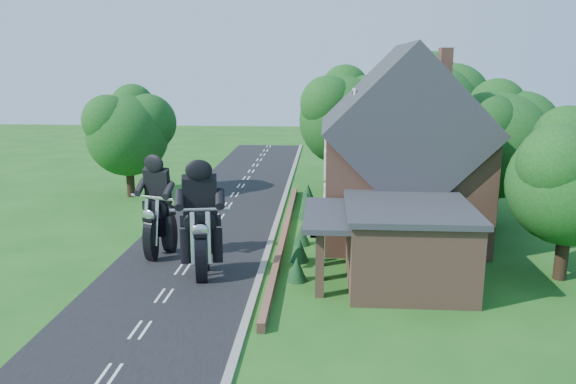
# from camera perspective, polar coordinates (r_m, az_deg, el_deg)

# --- Properties ---
(ground) EXTENTS (120.00, 120.00, 0.00)m
(ground) POSITION_cam_1_polar(r_m,az_deg,el_deg) (26.39, -10.66, -7.76)
(ground) COLOR #1C5517
(ground) RESTS_ON ground
(road) EXTENTS (7.00, 80.00, 0.02)m
(road) POSITION_cam_1_polar(r_m,az_deg,el_deg) (26.39, -10.66, -7.74)
(road) COLOR black
(road) RESTS_ON ground
(kerb) EXTENTS (0.30, 80.00, 0.12)m
(kerb) POSITION_cam_1_polar(r_m,az_deg,el_deg) (25.72, -2.69, -7.95)
(kerb) COLOR gray
(kerb) RESTS_ON ground
(garden_wall) EXTENTS (0.30, 22.00, 0.40)m
(garden_wall) POSITION_cam_1_polar(r_m,az_deg,el_deg) (30.32, -0.40, -4.37)
(garden_wall) COLOR #8C5B47
(garden_wall) RESTS_ON ground
(house) EXTENTS (9.54, 8.64, 10.24)m
(house) POSITION_cam_1_polar(r_m,az_deg,el_deg) (30.53, 11.42, 3.48)
(house) COLOR #8C5B47
(house) RESTS_ON ground
(annex) EXTENTS (7.05, 5.94, 3.44)m
(annex) POSITION_cam_1_polar(r_m,az_deg,el_deg) (24.48, 11.73, -5.08)
(annex) COLOR #8C5B47
(annex) RESTS_ON ground
(tree_house_right) EXTENTS (6.51, 6.00, 8.40)m
(tree_house_right) POSITION_cam_1_polar(r_m,az_deg,el_deg) (34.29, 21.22, 5.31)
(tree_house_right) COLOR black
(tree_house_right) RESTS_ON ground
(tree_behind_house) EXTENTS (7.81, 7.20, 10.08)m
(tree_behind_house) POSITION_cam_1_polar(r_m,az_deg,el_deg) (40.86, 14.90, 8.31)
(tree_behind_house) COLOR black
(tree_behind_house) RESTS_ON ground
(tree_behind_left) EXTENTS (6.94, 6.40, 9.16)m
(tree_behind_left) POSITION_cam_1_polar(r_m,az_deg,el_deg) (41.18, 6.27, 8.00)
(tree_behind_left) COLOR black
(tree_behind_left) RESTS_ON ground
(tree_far_road) EXTENTS (6.08, 5.60, 7.84)m
(tree_far_road) POSITION_cam_1_polar(r_m,az_deg,el_deg) (40.48, -15.47, 6.26)
(tree_far_road) COLOR black
(tree_far_road) RESTS_ON ground
(shrub_a) EXTENTS (0.90, 0.90, 1.10)m
(shrub_a) POSITION_cam_1_polar(r_m,az_deg,el_deg) (24.49, 0.91, -7.81)
(shrub_a) COLOR #103419
(shrub_a) RESTS_ON ground
(shrub_b) EXTENTS (0.90, 0.90, 1.10)m
(shrub_b) POSITION_cam_1_polar(r_m,az_deg,el_deg) (26.83, 1.18, -5.92)
(shrub_b) COLOR #103419
(shrub_b) RESTS_ON ground
(shrub_c) EXTENTS (0.90, 0.90, 1.10)m
(shrub_c) POSITION_cam_1_polar(r_m,az_deg,el_deg) (29.21, 1.41, -4.34)
(shrub_c) COLOR #103419
(shrub_c) RESTS_ON ground
(shrub_d) EXTENTS (0.90, 0.90, 1.10)m
(shrub_d) POSITION_cam_1_polar(r_m,az_deg,el_deg) (34.01, 1.78, -1.84)
(shrub_d) COLOR #103419
(shrub_d) RESTS_ON ground
(shrub_e) EXTENTS (0.90, 0.90, 1.10)m
(shrub_e) POSITION_cam_1_polar(r_m,az_deg,el_deg) (36.43, 1.92, -0.84)
(shrub_e) COLOR #103419
(shrub_e) RESTS_ON ground
(shrub_f) EXTENTS (0.90, 0.90, 1.10)m
(shrub_f) POSITION_cam_1_polar(r_m,az_deg,el_deg) (38.87, 2.05, 0.04)
(shrub_f) COLOR #103419
(shrub_f) RESTS_ON ground
(motorcycle_lead) EXTENTS (0.72, 1.75, 1.58)m
(motorcycle_lead) POSITION_cam_1_polar(r_m,az_deg,el_deg) (25.12, -8.72, -6.83)
(motorcycle_lead) COLOR black
(motorcycle_lead) RESTS_ON ground
(motorcycle_follow) EXTENTS (0.99, 1.67, 1.52)m
(motorcycle_follow) POSITION_cam_1_polar(r_m,az_deg,el_deg) (28.03, -12.83, -4.97)
(motorcycle_follow) COLOR black
(motorcycle_follow) RESTS_ON ground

